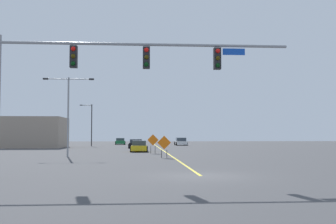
{
  "coord_description": "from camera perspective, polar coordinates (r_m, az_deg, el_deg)",
  "views": [
    {
      "loc": [
        -2.96,
        -19.33,
        2.0
      ],
      "look_at": [
        0.59,
        30.42,
        4.75
      ],
      "focal_mm": 43.3,
      "sensor_mm": 36.0,
      "label": 1
    }
  ],
  "objects": [
    {
      "name": "traffic_signal_assembly",
      "position": [
        19.64,
        -8.43,
        6.34
      ],
      "size": [
        13.92,
        0.44,
        6.67
      ],
      "color": "gray",
      "rests_on": "ground"
    },
    {
      "name": "car_white_far",
      "position": [
        73.81,
        1.82,
        -4.21
      ],
      "size": [
        2.17,
        4.17,
        1.38
      ],
      "color": "white",
      "rests_on": "ground"
    },
    {
      "name": "car_black_passing",
      "position": [
        58.95,
        -4.54,
        -4.49
      ],
      "size": [
        2.13,
        4.43,
        1.28
      ],
      "color": "black",
      "rests_on": "ground"
    },
    {
      "name": "car_yellow_mid",
      "position": [
        46.87,
        -4.08,
        -4.84
      ],
      "size": [
        2.05,
        4.52,
        1.27
      ],
      "color": "gold",
      "rests_on": "ground"
    },
    {
      "name": "car_green_distant",
      "position": [
        79.61,
        -6.75,
        -4.15
      ],
      "size": [
        2.16,
        4.12,
        1.25
      ],
      "color": "#196B38",
      "rests_on": "ground"
    },
    {
      "name": "ground",
      "position": [
        19.66,
        4.67,
        -8.97
      ],
      "size": [
        192.19,
        192.19,
        0.0
      ],
      "primitive_type": "plane",
      "color": "#444447"
    },
    {
      "name": "street_lamp_near_left",
      "position": [
        69.54,
        -10.84,
        -1.48
      ],
      "size": [
        2.09,
        0.24,
        7.06
      ],
      "color": "black",
      "rests_on": "ground"
    },
    {
      "name": "street_lamp_mid_left",
      "position": [
        37.57,
        -13.87,
        0.56
      ],
      "size": [
        4.55,
        0.24,
        7.15
      ],
      "color": "gray",
      "rests_on": "ground"
    },
    {
      "name": "construction_sign_median_far",
      "position": [
        42.44,
        -2.13,
        -4.12
      ],
      "size": [
        1.18,
        0.05,
        2.0
      ],
      "color": "orange",
      "rests_on": "ground"
    },
    {
      "name": "construction_sign_right_lane",
      "position": [
        34.48,
        -0.54,
        -4.5
      ],
      "size": [
        1.16,
        0.21,
        1.88
      ],
      "color": "orange",
      "rests_on": "ground"
    },
    {
      "name": "road_centre_stripe",
      "position": [
        72.81,
        -1.75,
        -4.72
      ],
      "size": [
        0.16,
        106.77,
        0.01
      ],
      "color": "yellow",
      "rests_on": "ground"
    },
    {
      "name": "roadside_building_west",
      "position": [
        64.8,
        -19.57,
        -2.73
      ],
      "size": [
        11.85,
        8.65,
        4.55
      ],
      "color": "gray",
      "rests_on": "ground"
    }
  ]
}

